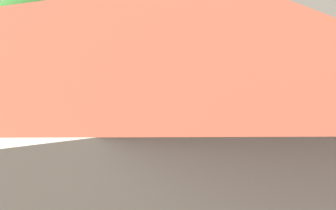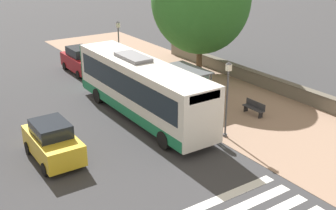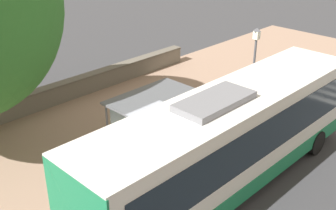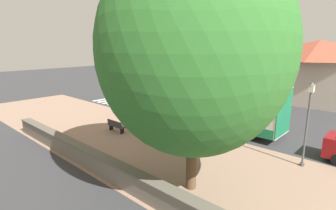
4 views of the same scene
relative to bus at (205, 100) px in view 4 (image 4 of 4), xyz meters
The scene contains 13 objects.
ground_plane 3.05m from the bus, 139.47° to the right, with size 120.00×120.00×0.00m, color #353538.
sidewalk_plaza 6.76m from the bus, 166.31° to the right, with size 9.00×44.00×0.02m.
crosswalk_stripes 12.40m from the bus, 74.82° to the left, with size 9.00×5.25×0.01m.
stone_wall 10.55m from the bus, behind, with size 0.60×20.00×1.00m.
background_building 15.25m from the bus, 16.40° to the right, with size 7.16×14.20×6.68m.
bus is the anchor object (origin of this frame).
bus_shelter 3.72m from the bus, behind, with size 1.85×3.47×2.48m.
pedestrian 5.73m from the bus, 106.24° to the left, with size 0.34×0.22×1.57m.
bench 7.15m from the bus, 149.08° to the left, with size 0.40×1.61×0.88m.
street_lamp_near 8.56m from the bus, 108.88° to the right, with size 0.28×0.28×4.43m.
street_lamp_far 5.57m from the bus, 116.18° to the left, with size 0.28×0.28×4.33m.
shade_tree 10.61m from the bus, 148.89° to the right, with size 7.66×7.66×10.20m.
parked_car_far_lane 6.77m from the bus, 18.33° to the left, with size 2.00×4.04×1.97m.
Camera 4 is at (-15.06, -9.87, 6.22)m, focal length 28.00 mm.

